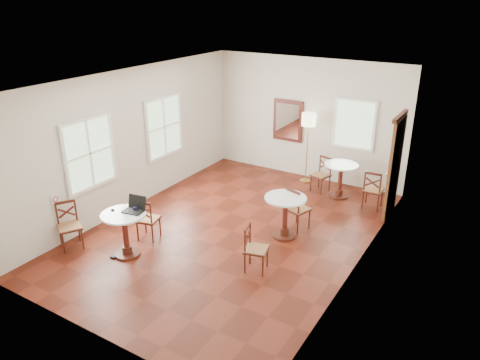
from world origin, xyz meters
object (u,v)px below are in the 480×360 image
(cafe_table_mid, at_px, (285,212))
(chair_back_a, at_px, (373,190))
(chair_back_b, at_px, (321,175))
(mouse, at_px, (112,210))
(laptop, at_px, (135,207))
(water_glass, at_px, (126,212))
(navy_mug, at_px, (135,209))
(cafe_table_near, at_px, (125,230))
(chair_near_a, at_px, (147,219))
(chair_mid_b, at_px, (255,249))
(power_adapter, at_px, (113,257))
(chair_mid_a, at_px, (297,209))
(floor_lamp, at_px, (309,124))
(chair_near_b, at_px, (69,226))
(cafe_table_back, at_px, (340,177))

(cafe_table_mid, relative_size, chair_back_a, 0.95)
(chair_back_b, height_order, mouse, mouse)
(laptop, xyz_separation_m, water_glass, (-0.02, -0.21, -0.02))
(mouse, distance_m, navy_mug, 0.41)
(cafe_table_near, height_order, chair_near_a, chair_near_a)
(mouse, bearing_deg, chair_mid_b, -1.56)
(chair_mid_b, relative_size, water_glass, 8.78)
(cafe_table_mid, distance_m, navy_mug, 2.80)
(chair_near_a, height_order, water_glass, water_glass)
(cafe_table_mid, relative_size, chair_near_a, 1.00)
(navy_mug, xyz_separation_m, power_adapter, (-0.25, -0.40, -0.86))
(chair_mid_a, distance_m, floor_lamp, 2.74)
(cafe_table_mid, distance_m, chair_back_b, 2.47)
(chair_mid_a, relative_size, laptop, 2.25)
(cafe_table_mid, relative_size, chair_back_b, 1.01)
(chair_near_b, height_order, laptop, laptop)
(cafe_table_mid, distance_m, floor_lamp, 3.06)
(mouse, bearing_deg, power_adapter, -82.57)
(cafe_table_back, bearing_deg, navy_mug, -118.22)
(chair_mid_b, bearing_deg, power_adapter, 99.11)
(chair_back_a, height_order, power_adapter, chair_back_a)
(chair_mid_a, xyz_separation_m, power_adapter, (-2.34, -2.72, -0.42))
(cafe_table_mid, xyz_separation_m, mouse, (-2.38, -2.10, 0.33))
(chair_mid_a, height_order, mouse, chair_mid_a)
(chair_near_a, xyz_separation_m, mouse, (-0.18, -0.67, 0.44))
(mouse, bearing_deg, floor_lamp, 52.34)
(chair_near_a, relative_size, chair_back_a, 0.95)
(cafe_table_mid, bearing_deg, chair_mid_a, 81.23)
(laptop, distance_m, mouse, 0.41)
(chair_mid_b, height_order, navy_mug, navy_mug)
(cafe_table_back, relative_size, laptop, 2.04)
(laptop, distance_m, navy_mug, 0.04)
(cafe_table_mid, distance_m, cafe_table_back, 2.36)
(chair_near_a, bearing_deg, water_glass, 88.23)
(chair_mid_b, xyz_separation_m, chair_back_b, (-0.32, 3.75, 0.00))
(mouse, bearing_deg, chair_mid_a, 26.17)
(cafe_table_mid, bearing_deg, floor_lamp, 105.64)
(cafe_table_back, distance_m, power_adapter, 5.32)
(power_adapter, bearing_deg, mouse, 117.06)
(cafe_table_back, bearing_deg, water_glass, -117.62)
(chair_near_a, distance_m, chair_mid_a, 2.92)
(chair_back_b, bearing_deg, chair_mid_a, -65.05)
(cafe_table_mid, distance_m, chair_mid_b, 1.30)
(laptop, bearing_deg, chair_near_b, -164.58)
(chair_back_a, bearing_deg, cafe_table_back, -16.42)
(cafe_table_near, xyz_separation_m, water_glass, (0.07, -0.01, 0.37))
(chair_near_a, height_order, chair_near_b, chair_near_b)
(cafe_table_near, bearing_deg, navy_mug, 58.01)
(chair_near_b, distance_m, laptop, 1.37)
(chair_back_b, bearing_deg, power_adapter, -96.76)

